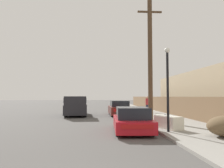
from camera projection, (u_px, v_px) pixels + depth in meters
The scene contains 9 objects.
sidewalk_curb at pixel (140, 111), 26.47m from camera, with size 4.20×63.00×0.12m, color gray.
discarded_fridge at pixel (168, 122), 11.62m from camera, with size 1.17×1.88×0.71m.
parked_sports_car_red at pixel (132, 121), 11.29m from camera, with size 2.00×4.24×1.28m.
car_parked_mid at pixel (119, 108), 21.17m from camera, with size 1.96×4.65×1.42m.
pickup_truck at pixel (76, 106), 20.49m from camera, with size 2.32×5.51×1.84m.
utility_pole at pixel (150, 58), 15.88m from camera, with size 1.80×0.33×8.82m.
street_lamp at pixel (168, 82), 10.68m from camera, with size 0.26×0.26×4.12m.
wooden_fence at pixel (162, 104), 24.08m from camera, with size 0.08×38.63×1.68m, color brown.
pedestrian at pixel (147, 104), 23.43m from camera, with size 0.34×0.34×1.72m.
Camera 1 is at (0.22, -2.84, 1.83)m, focal length 35.00 mm.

